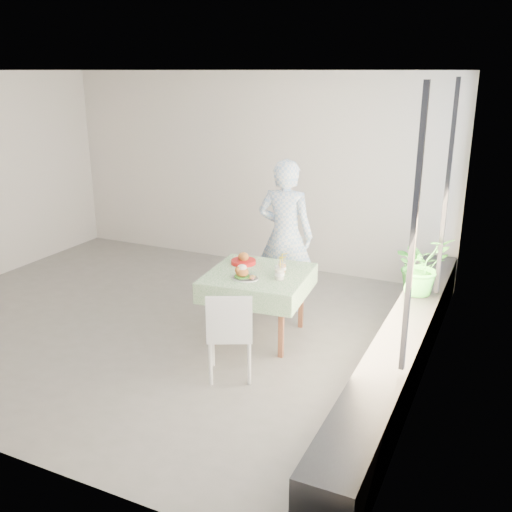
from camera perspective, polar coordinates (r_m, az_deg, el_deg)
The scene contains 15 objects.
floor at distance 6.78m, azimuth -9.72°, elevation -6.57°, with size 6.00×6.00×0.00m, color slate.
ceiling at distance 6.18m, azimuth -11.16°, elevation 17.77°, with size 6.00×6.00×0.00m, color white.
wall_back at distance 8.45m, azimuth -0.52°, elevation 8.56°, with size 6.00×0.02×2.80m, color silver.
wall_right at distance 5.24m, azimuth 17.53°, elevation 1.74°, with size 0.02×5.00×2.80m, color silver.
window_pane at distance 5.18m, azimuth 17.46°, elevation 4.43°, with size 0.01×4.80×2.18m, color #D1E0F9.
window_ledge at distance 5.68m, azimuth 14.42°, elevation -9.19°, with size 0.40×4.80×0.50m, color black.
cafe_table at distance 6.18m, azimuth 0.22°, elevation -4.14°, with size 1.13×1.13×0.74m.
chair_far at distance 7.02m, azimuth 2.25°, elevation -2.97°, with size 0.54×0.54×0.91m.
chair_near at distance 5.49m, azimuth -2.59°, elevation -9.35°, with size 0.56×0.56×0.89m.
diner at distance 6.81m, azimuth 2.95°, elevation 2.05°, with size 0.67×0.44×1.84m, color #8AAFDD.
main_dish at distance 5.90m, azimuth -1.26°, elevation -1.81°, with size 0.30×0.30×0.15m.
juice_cup_orange at distance 6.06m, azimuth 2.60°, elevation -1.16°, with size 0.09×0.09×0.26m.
juice_cup_lemonade at distance 5.87m, azimuth 2.37°, elevation -1.72°, with size 0.11×0.11×0.30m.
second_dish at distance 6.35m, azimuth -1.27°, elevation -0.45°, with size 0.28×0.28×0.13m.
potted_plant at distance 6.33m, azimuth 16.17°, elevation -0.88°, with size 0.58×0.50×0.64m, color #2C7527.
Camera 1 is at (3.61, -5.01, 2.80)m, focal length 40.00 mm.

